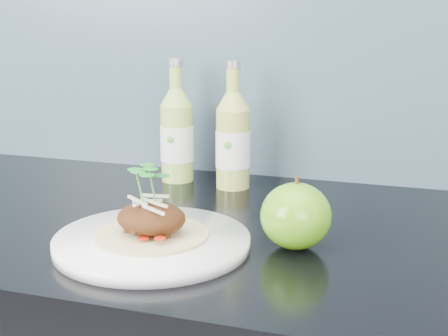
{
  "coord_description": "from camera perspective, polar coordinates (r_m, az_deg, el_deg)",
  "views": [
    {
      "loc": [
        0.32,
        0.87,
        1.2
      ],
      "look_at": [
        0.07,
        1.63,
        1.0
      ],
      "focal_mm": 50.0,
      "sensor_mm": 36.0,
      "label": 1
    }
  ],
  "objects": [
    {
      "name": "dinner_plate",
      "position": [
        0.83,
        -6.59,
        -6.71
      ],
      "size": [
        0.33,
        0.33,
        0.02
      ],
      "color": "white",
      "rests_on": "kitchen_counter"
    },
    {
      "name": "pork_taco",
      "position": [
        0.82,
        -6.66,
        -4.34
      ],
      "size": [
        0.15,
        0.15,
        0.1
      ],
      "color": "tan",
      "rests_on": "dinner_plate"
    },
    {
      "name": "green_apple",
      "position": [
        0.82,
        6.59,
        -4.38
      ],
      "size": [
        0.1,
        0.1,
        0.1
      ],
      "rotation": [
        0.0,
        0.0,
        -0.09
      ],
      "color": "#4D9710",
      "rests_on": "kitchen_counter"
    },
    {
      "name": "cider_bottle_left",
      "position": [
        1.13,
        -4.33,
        3.01
      ],
      "size": [
        0.07,
        0.07,
        0.22
      ],
      "rotation": [
        0.0,
        0.0,
        -0.27
      ],
      "color": "#A2C953",
      "rests_on": "kitchen_counter"
    },
    {
      "name": "cider_bottle_right",
      "position": [
        1.08,
        0.82,
        2.54
      ],
      "size": [
        0.08,
        0.08,
        0.22
      ],
      "rotation": [
        0.0,
        0.0,
        0.44
      ],
      "color": "#ACBD4F",
      "rests_on": "kitchen_counter"
    }
  ]
}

